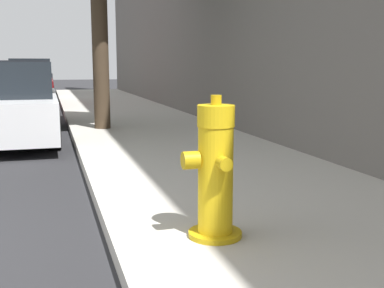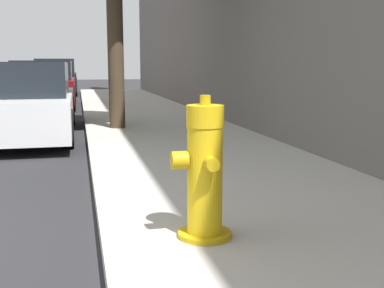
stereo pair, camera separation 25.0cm
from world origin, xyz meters
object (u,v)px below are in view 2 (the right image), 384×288
at_px(parked_car_near, 21,102).
at_px(parked_car_mid, 44,85).
at_px(fire_hydrant, 204,174).
at_px(parked_car_far, 56,78).

distance_m(parked_car_near, parked_car_mid, 6.06).
bearing_deg(fire_hydrant, parked_car_near, 106.80).
relative_size(fire_hydrant, parked_car_mid, 0.22).
bearing_deg(fire_hydrant, parked_car_far, 95.21).
bearing_deg(parked_car_near, fire_hydrant, -73.20).
bearing_deg(parked_car_far, fire_hydrant, -84.79).
xyz_separation_m(fire_hydrant, parked_car_near, (-1.78, 5.89, 0.07)).
distance_m(parked_car_mid, parked_car_far, 6.39).
relative_size(parked_car_near, parked_car_far, 1.05).
distance_m(parked_car_near, parked_car_far, 12.45).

